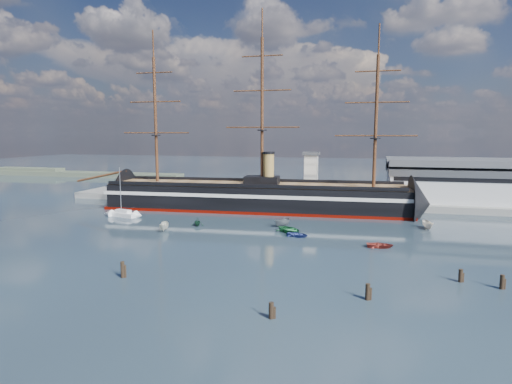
# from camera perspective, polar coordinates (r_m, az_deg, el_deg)

# --- Properties ---
(ground) EXTENTS (600.00, 600.00, 0.00)m
(ground) POSITION_cam_1_polar(r_m,az_deg,el_deg) (106.91, 3.53, -4.53)
(ground) COLOR #1E262F
(ground) RESTS_ON ground
(quay) EXTENTS (180.00, 18.00, 2.00)m
(quay) POSITION_cam_1_polar(r_m,az_deg,el_deg) (140.84, 10.25, -1.63)
(quay) COLOR slate
(quay) RESTS_ON ground
(warehouse) EXTENTS (63.00, 21.00, 11.60)m
(warehouse) POSITION_cam_1_polar(r_m,az_deg,el_deg) (148.64, 29.23, 1.09)
(warehouse) COLOR #B7BABC
(warehouse) RESTS_ON ground
(quay_tower) EXTENTS (5.00, 5.00, 15.00)m
(quay_tower) POSITION_cam_1_polar(r_m,az_deg,el_deg) (137.25, 7.34, 2.29)
(quay_tower) COLOR silver
(quay_tower) RESTS_ON ground
(shoreline) EXTENTS (120.00, 10.00, 4.00)m
(shoreline) POSITION_cam_1_polar(r_m,az_deg,el_deg) (254.15, -24.49, 2.31)
(shoreline) COLOR #3F4C38
(shoreline) RESTS_ON ground
(warship) EXTENTS (113.30, 21.06, 53.94)m
(warship) POSITION_cam_1_polar(r_m,az_deg,el_deg) (128.37, -0.83, -0.59)
(warship) COLOR black
(warship) RESTS_ON ground
(sailboat) EXTENTS (8.89, 4.61, 13.66)m
(sailboat) POSITION_cam_1_polar(r_m,az_deg,el_deg) (123.76, -17.28, -2.76)
(sailboat) COLOR white
(sailboat) RESTS_ON ground
(motorboat_a) EXTENTS (6.41, 3.95, 2.41)m
(motorboat_a) POSITION_cam_1_polar(r_m,az_deg,el_deg) (103.72, -12.12, -5.08)
(motorboat_a) COLOR silver
(motorboat_a) RESTS_ON ground
(motorboat_b) EXTENTS (2.01, 3.33, 1.45)m
(motorboat_b) POSITION_cam_1_polar(r_m,az_deg,el_deg) (96.15, 5.53, -5.96)
(motorboat_b) COLOR navy
(motorboat_b) RESTS_ON ground
(motorboat_c) EXTENTS (6.03, 5.02, 2.33)m
(motorboat_c) POSITION_cam_1_polar(r_m,az_deg,el_deg) (106.25, 3.53, -4.60)
(motorboat_c) COLOR slate
(motorboat_c) RESTS_ON ground
(motorboat_d) EXTENTS (6.10, 3.93, 2.07)m
(motorboat_d) POSITION_cam_1_polar(r_m,az_deg,el_deg) (107.93, -7.81, -4.47)
(motorboat_d) COLOR #103421
(motorboat_d) RESTS_ON ground
(motorboat_e) EXTENTS (1.50, 3.36, 1.53)m
(motorboat_e) POSITION_cam_1_polar(r_m,az_deg,el_deg) (90.41, 16.19, -7.13)
(motorboat_e) COLOR #A1372D
(motorboat_e) RESTS_ON ground
(motorboat_f) EXTENTS (6.34, 3.15, 2.43)m
(motorboat_f) POSITION_cam_1_polar(r_m,az_deg,el_deg) (111.12, 21.92, -4.61)
(motorboat_f) COLOR beige
(motorboat_f) RESTS_ON ground
(motorboat_g) EXTENTS (4.16, 4.22, 1.97)m
(motorboat_g) POSITION_cam_1_polar(r_m,az_deg,el_deg) (99.87, 4.55, -5.42)
(motorboat_g) COLOR #1C6334
(motorboat_g) RESTS_ON ground
(piling_near_left) EXTENTS (0.64, 0.64, 3.32)m
(piling_near_left) POSITION_cam_1_polar(r_m,az_deg,el_deg) (72.89, -17.32, -10.82)
(piling_near_left) COLOR black
(piling_near_left) RESTS_ON ground
(piling_near_mid) EXTENTS (0.64, 0.64, 2.79)m
(piling_near_mid) POSITION_cam_1_polar(r_m,az_deg,el_deg) (55.53, 2.04, -16.50)
(piling_near_mid) COLOR black
(piling_near_mid) RESTS_ON ground
(piling_near_right) EXTENTS (0.64, 0.64, 3.02)m
(piling_near_right) POSITION_cam_1_polar(r_m,az_deg,el_deg) (62.93, 14.63, -13.74)
(piling_near_right) COLOR black
(piling_near_right) RESTS_ON ground
(piling_far_right) EXTENTS (0.64, 0.64, 2.88)m
(piling_far_right) POSITION_cam_1_polar(r_m,az_deg,el_deg) (74.37, 29.91, -11.15)
(piling_far_right) COLOR black
(piling_far_right) RESTS_ON ground
(piling_extra) EXTENTS (0.64, 0.64, 2.76)m
(piling_extra) POSITION_cam_1_polar(r_m,az_deg,el_deg) (74.74, 25.57, -10.78)
(piling_extra) COLOR black
(piling_extra) RESTS_ON ground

